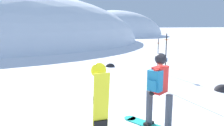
% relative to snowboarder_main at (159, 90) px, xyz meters
% --- Properties ---
extents(ridge_peak_main, '(36.62, 32.96, 13.34)m').
position_rel_snowboarder_main_xyz_m(ridge_peak_main, '(-7.71, 28.70, -0.92)').
color(ridge_peak_main, white).
rests_on(ridge_peak_main, ground).
extents(ridge_peak_far, '(20.74, 18.67, 10.66)m').
position_rel_snowboarder_main_xyz_m(ridge_peak_far, '(12.39, 41.32, -0.92)').
color(ridge_peak_far, white).
rests_on(ridge_peak_far, ground).
extents(snowboarder_main, '(1.08, 1.62, 1.71)m').
position_rel_snowboarder_main_xyz_m(snowboarder_main, '(0.00, 0.00, 0.00)').
color(snowboarder_main, '#23B7A3').
rests_on(snowboarder_main, ground).
extents(spare_snowboard, '(0.28, 0.29, 1.64)m').
position_rel_snowboarder_main_xyz_m(spare_snowboard, '(-1.41, -0.42, -0.09)').
color(spare_snowboard, yellow).
rests_on(spare_snowboard, ground).
extents(piste_marker_near, '(0.20, 0.20, 2.05)m').
position_rel_snowboarder_main_xyz_m(piste_marker_near, '(1.68, 2.51, 0.25)').
color(piste_marker_near, black).
rests_on(piste_marker_near, ground).
extents(piste_marker_far, '(0.20, 0.20, 1.68)m').
position_rel_snowboarder_main_xyz_m(piste_marker_far, '(2.98, 5.37, 0.05)').
color(piste_marker_far, black).
rests_on(piste_marker_far, ground).
extents(rock_dark, '(0.51, 0.43, 0.36)m').
position_rel_snowboarder_main_xyz_m(rock_dark, '(1.14, 7.34, -0.92)').
color(rock_dark, '#282628').
rests_on(rock_dark, ground).
extents(rock_mid, '(0.61, 0.52, 0.43)m').
position_rel_snowboarder_main_xyz_m(rock_mid, '(3.66, 1.89, -0.92)').
color(rock_mid, '#282628').
rests_on(rock_mid, ground).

